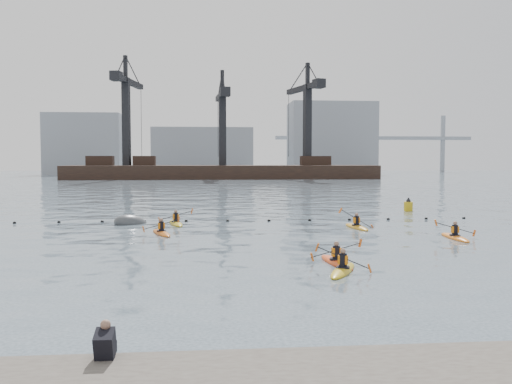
# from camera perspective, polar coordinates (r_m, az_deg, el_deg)

# --- Properties ---
(ground) EXTENTS (400.00, 400.00, 0.00)m
(ground) POSITION_cam_1_polar(r_m,az_deg,el_deg) (17.63, 6.39, -11.37)
(ground) COLOR #3B4B55
(ground) RESTS_ON ground
(float_line) EXTENTS (33.24, 0.73, 0.24)m
(float_line) POSITION_cam_1_polar(r_m,az_deg,el_deg) (39.60, -0.83, -3.03)
(float_line) COLOR black
(float_line) RESTS_ON ground
(barge_pier) EXTENTS (72.00, 19.30, 29.50)m
(barge_pier) POSITION_cam_1_polar(r_m,az_deg,el_deg) (126.77, -3.64, 2.27)
(barge_pier) COLOR black
(barge_pier) RESTS_ON ground
(skyline) EXTENTS (141.00, 28.00, 22.00)m
(skyline) POSITION_cam_1_polar(r_m,az_deg,el_deg) (167.14, -3.15, 5.08)
(skyline) COLOR gray
(skyline) RESTS_ON ground
(kayaker_0) EXTENTS (2.34, 3.50, 1.17)m
(kayaker_0) POSITION_cam_1_polar(r_m,az_deg,el_deg) (23.87, 8.44, -7.21)
(kayaker_0) COLOR #E34615
(kayaker_0) RESTS_ON ground
(kayaker_1) EXTENTS (2.13, 3.29, 1.23)m
(kayaker_1) POSITION_cam_1_polar(r_m,az_deg,el_deg) (22.20, 9.13, -8.03)
(kayaker_1) COLOR gold
(kayaker_1) RESTS_ON ground
(kayaker_2) EXTENTS (2.23, 3.44, 1.14)m
(kayaker_2) POSITION_cam_1_polar(r_m,az_deg,el_deg) (33.30, -9.92, -4.19)
(kayaker_2) COLOR #C55912
(kayaker_2) RESTS_ON ground
(kayaker_3) EXTENTS (2.49, 3.59, 1.49)m
(kayaker_3) POSITION_cam_1_polar(r_m,az_deg,el_deg) (36.23, 10.53, -3.57)
(kayaker_3) COLOR orange
(kayaker_3) RESTS_ON ground
(kayaker_4) EXTENTS (2.40, 3.54, 1.23)m
(kayaker_4) POSITION_cam_1_polar(r_m,az_deg,el_deg) (32.94, 20.20, -4.43)
(kayaker_4) COLOR orange
(kayaker_4) RESTS_ON ground
(kayaker_5) EXTENTS (2.40, 3.65, 1.21)m
(kayaker_5) POSITION_cam_1_polar(r_m,az_deg,el_deg) (38.09, -8.44, -3.21)
(kayaker_5) COLOR gold
(kayaker_5) RESTS_ON ground
(mooring_buoy) EXTENTS (3.08, 2.80, 1.76)m
(mooring_buoy) POSITION_cam_1_polar(r_m,az_deg,el_deg) (38.93, -13.03, -3.28)
(mooring_buoy) COLOR #3D3F42
(mooring_buoy) RESTS_ON ground
(nav_buoy) EXTENTS (0.75, 0.75, 1.37)m
(nav_buoy) POSITION_cam_1_polar(r_m,az_deg,el_deg) (49.05, 15.74, -1.45)
(nav_buoy) COLOR yellow
(nav_buoy) RESTS_ON ground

